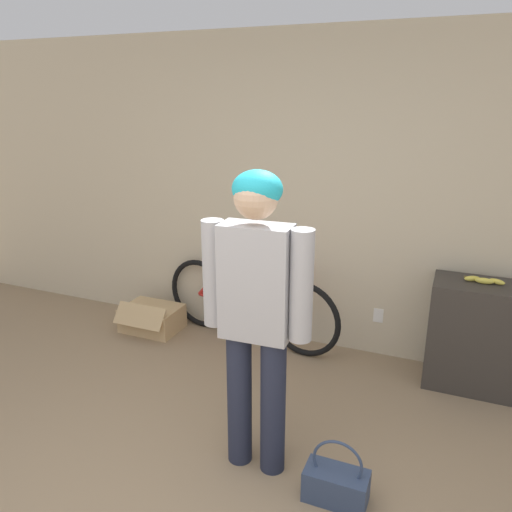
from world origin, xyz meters
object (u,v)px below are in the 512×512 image
banana (484,280)px  handbag (336,484)px  cardboard_box (152,318)px  bicycle (248,303)px  person (256,302)px

banana → handbag: 1.81m
banana → cardboard_box: banana is taller
cardboard_box → bicycle: bearing=10.0°
banana → handbag: banana is taller
bicycle → banana: 1.90m
banana → handbag: size_ratio=0.74×
bicycle → banana: size_ratio=6.12×
person → banana: size_ratio=6.20×
person → cardboard_box: bearing=138.5°
bicycle → banana: (1.84, -0.02, 0.49)m
person → bicycle: person is taller
bicycle → cardboard_box: bearing=-161.3°
cardboard_box → banana: bearing=3.0°
person → bicycle: bearing=112.5°
bicycle → banana: banana is taller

